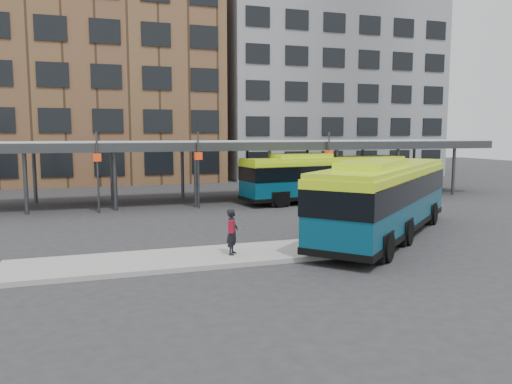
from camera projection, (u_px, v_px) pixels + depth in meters
The scene contains 9 objects.
ground at pixel (305, 235), 23.19m from camera, with size 120.00×120.00×0.00m, color #28282B.
boarding_island at pixel (203, 257), 18.64m from camera, with size 14.00×3.00×0.18m, color gray.
canopy at pixel (230, 145), 34.85m from camera, with size 40.00×6.53×4.80m.
building_brick at pixel (81, 69), 48.98m from camera, with size 26.00×14.00×22.00m, color brown.
building_grey at pixel (321, 87), 57.17m from camera, with size 24.00×14.00×20.00m, color slate.
bus_front at pixel (386, 196), 22.62m from camera, with size 11.52×10.76×3.59m.
bus_rear at pixel (325, 176), 34.55m from camera, with size 12.37×4.24×3.34m.
pedestrian at pixel (232, 231), 18.65m from camera, with size 0.66×0.75×1.74m.
bike_rack at pixel (391, 188), 38.24m from camera, with size 4.34×1.40×1.07m.
Camera 1 is at (-9.30, -20.94, 4.71)m, focal length 35.00 mm.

